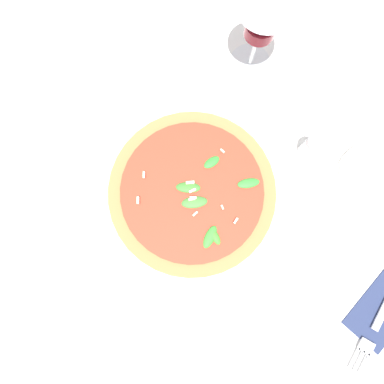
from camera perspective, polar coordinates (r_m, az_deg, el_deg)
ground_plane at (r=0.68m, az=0.22°, el=1.78°), size 6.00×6.00×0.00m
pizza_arugula_main at (r=0.65m, az=0.02°, el=-0.19°), size 0.31×0.31×0.05m
wine_glass at (r=0.65m, az=10.70°, el=23.79°), size 0.09×0.09×0.17m
napkin at (r=0.74m, az=26.90°, el=-15.90°), size 0.14×0.11×0.01m
fork at (r=0.74m, az=26.85°, el=-16.49°), size 0.21×0.03×0.00m
side_plate_white at (r=0.75m, az=26.51°, el=1.51°), size 0.15×0.15×0.02m
shaker_pepper at (r=0.69m, az=17.66°, el=6.41°), size 0.03×0.03×0.07m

